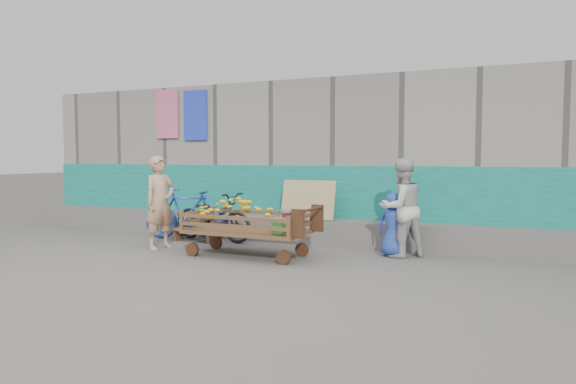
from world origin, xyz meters
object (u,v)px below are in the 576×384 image
at_px(vendor_man, 160,202).
at_px(woman, 401,208).
at_px(bicycle_dark, 213,217).
at_px(bench, 195,233).
at_px(banana_cart, 245,218).
at_px(bicycle_blue, 186,214).
at_px(child, 393,224).

relative_size(vendor_man, woman, 1.02).
distance_m(woman, bicycle_dark, 3.53).
relative_size(bench, bicycle_dark, 0.53).
bearing_deg(banana_cart, vendor_man, -179.92).
height_order(banana_cart, woman, woman).
bearing_deg(bicycle_dark, woman, -85.13).
bearing_deg(banana_cart, bicycle_dark, 140.04).
relative_size(bench, woman, 0.59).
bearing_deg(woman, bicycle_blue, -46.29).
xyz_separation_m(woman, bicycle_blue, (-4.10, 0.13, -0.29)).
xyz_separation_m(banana_cart, vendor_man, (-1.63, -0.00, 0.19)).
bearing_deg(banana_cart, bench, 151.15).
bearing_deg(bench, bicycle_dark, 40.20).
height_order(woman, child, woman).
height_order(banana_cart, bench, banana_cart).
distance_m(bench, bicycle_blue, 0.51).
bearing_deg(bench, child, 1.31).
height_order(banana_cart, child, child).
height_order(vendor_man, bicycle_blue, vendor_man).
xyz_separation_m(woman, bicycle_dark, (-3.51, 0.13, -0.32)).
height_order(bench, child, child).
height_order(vendor_man, woman, vendor_man).
xyz_separation_m(bench, vendor_man, (-0.11, -0.84, 0.62)).
xyz_separation_m(vendor_man, bicycle_dark, (0.37, 1.06, -0.34)).
xyz_separation_m(banana_cart, bicycle_dark, (-1.26, 1.06, -0.15)).
height_order(bench, bicycle_dark, bicycle_dark).
height_order(vendor_man, bicycle_dark, vendor_man).
xyz_separation_m(bench, woman, (3.77, 0.09, 0.60)).
bearing_deg(bicycle_dark, bicycle_blue, 96.96).
relative_size(bicycle_dark, bicycle_blue, 1.07).
xyz_separation_m(vendor_man, woman, (3.89, 0.93, -0.02)).
xyz_separation_m(vendor_man, bicycle_blue, (-0.22, 1.06, -0.31)).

